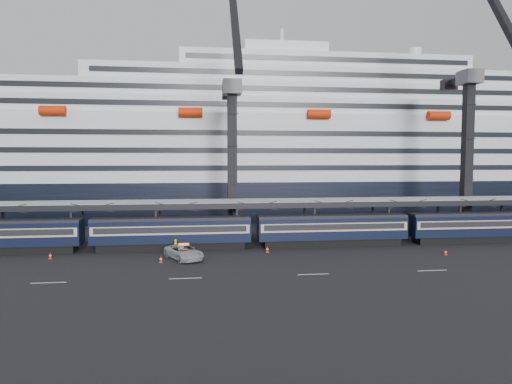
{
  "coord_description": "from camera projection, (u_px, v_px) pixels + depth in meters",
  "views": [
    {
      "loc": [
        -24.71,
        -45.62,
        10.83
      ],
      "look_at": [
        -17.72,
        10.0,
        6.91
      ],
      "focal_mm": 32.0,
      "sensor_mm": 36.0,
      "label": 1
    }
  ],
  "objects": [
    {
      "name": "traffic_cone_b",
      "position": [
        161.0,
        259.0,
        48.25
      ],
      "size": [
        0.38,
        0.38,
        0.75
      ],
      "color": "red",
      "rests_on": "ground"
    },
    {
      "name": "crane_dark_near",
      "position": [
        232.0,
        152.0,
        64.06
      ],
      "size": [
        4.5,
        17.75,
        35.08
      ],
      "color": "#4E5156",
      "rests_on": "ground"
    },
    {
      "name": "traffic_cone_d",
      "position": [
        446.0,
        252.0,
        52.03
      ],
      "size": [
        0.35,
        0.35,
        0.69
      ],
      "color": "red",
      "rests_on": "ground"
    },
    {
      "name": "traffic_cone_a",
      "position": [
        50.0,
        256.0,
        49.97
      ],
      "size": [
        0.39,
        0.39,
        0.77
      ],
      "color": "red",
      "rests_on": "ground"
    },
    {
      "name": "worker",
      "position": [
        176.0,
        246.0,
        52.91
      ],
      "size": [
        0.71,
        0.71,
        1.66
      ],
      "primitive_type": "imported",
      "rotation": [
        0.0,
        0.0,
        2.36
      ],
      "color": "#EEF60C",
      "rests_on": "ground"
    },
    {
      "name": "ground",
      "position": [
        431.0,
        261.0,
        48.98
      ],
      "size": [
        260.0,
        260.0,
        0.0
      ],
      "primitive_type": "plane",
      "color": "black",
      "rests_on": "ground"
    },
    {
      "name": "pickup_truck",
      "position": [
        184.0,
        252.0,
        49.84
      ],
      "size": [
        4.96,
        6.29,
        1.59
      ],
      "primitive_type": "imported",
      "rotation": [
        0.0,
        0.0,
        0.47
      ],
      "color": "#A4A6AB",
      "rests_on": "ground"
    },
    {
      "name": "traffic_cone_c",
      "position": [
        267.0,
        249.0,
        53.48
      ],
      "size": [
        0.39,
        0.39,
        0.79
      ],
      "color": "red",
      "rests_on": "ground"
    },
    {
      "name": "canopy",
      "position": [
        380.0,
        201.0,
        62.47
      ],
      "size": [
        130.0,
        6.25,
        5.53
      ],
      "color": "gray",
      "rests_on": "ground"
    },
    {
      "name": "cruise_ship",
      "position": [
        315.0,
        153.0,
        93.5
      ],
      "size": [
        214.09,
        28.84,
        34.0
      ],
      "color": "black",
      "rests_on": "ground"
    },
    {
      "name": "crane_dark_mid",
      "position": [
        469.0,
        143.0,
        67.32
      ],
      "size": [
        4.5,
        18.24,
        39.64
      ],
      "color": "#4E5156",
      "rests_on": "ground"
    },
    {
      "name": "train",
      "position": [
        358.0,
        228.0,
        58.15
      ],
      "size": [
        133.05,
        3.0,
        4.05
      ],
      "color": "black",
      "rests_on": "ground"
    }
  ]
}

